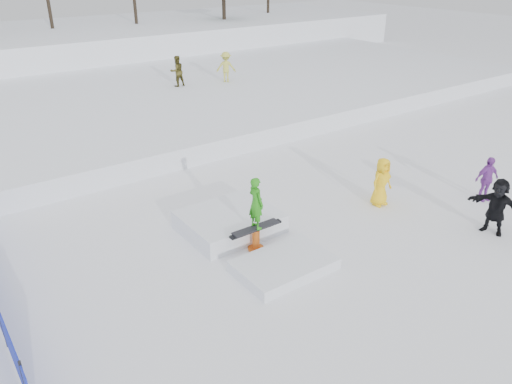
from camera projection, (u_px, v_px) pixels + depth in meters
ground at (285, 262)px, 12.89m from camera, size 120.00×120.00×0.00m
snow_berm at (13, 51)px, 34.35m from camera, size 60.00×14.00×2.40m
snow_midrise at (81, 108)px, 24.44m from camera, size 50.00×18.00×0.80m
walker_olive at (177, 71)px, 26.45m from camera, size 0.80×0.63×1.60m
walker_ygreen at (226, 67)px, 27.38m from camera, size 1.21×1.11×1.63m
spectator_purple at (487, 179)px, 15.86m from camera, size 0.93×0.59×1.47m
spectator_yellow at (381, 182)px, 15.55m from camera, size 0.77×0.50×1.56m
spectator_dark at (497, 206)px, 13.94m from camera, size 0.83×1.61×1.65m
jib_rail_feature at (244, 231)px, 13.74m from camera, size 2.60×4.40×2.11m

